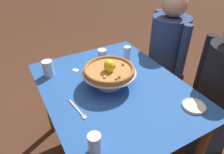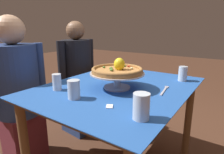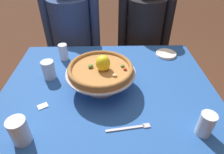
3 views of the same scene
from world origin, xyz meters
name	(u,v)px [view 1 (image 1 of 3)]	position (x,y,z in m)	size (l,w,h in m)	color
ground_plane	(114,151)	(0.00, 0.00, 0.00)	(14.00, 14.00, 0.00)	#4C2D1E
dining_table	(114,98)	(0.00, 0.00, 0.64)	(1.22, 0.97, 0.75)	brown
pizza_stand	(109,76)	(-0.04, -0.02, 0.83)	(0.38, 0.38, 0.11)	#B7B7C1
pizza	(109,69)	(-0.04, -0.02, 0.88)	(0.36, 0.36, 0.10)	#AD753D
water_glass_front_right	(95,145)	(0.42, -0.35, 0.80)	(0.07, 0.07, 0.12)	silver
water_glass_side_left	(102,56)	(-0.36, 0.08, 0.80)	(0.08, 0.08, 0.11)	silver
water_glass_front_left	(48,69)	(-0.37, -0.37, 0.80)	(0.08, 0.08, 0.13)	silver
water_glass_back_left	(127,53)	(-0.31, 0.30, 0.80)	(0.06, 0.06, 0.11)	white
side_plate	(194,106)	(0.42, 0.34, 0.76)	(0.15, 0.15, 0.02)	silver
dinner_fork	(78,110)	(0.10, -0.31, 0.75)	(0.21, 0.05, 0.01)	#B7B7C1
sugar_packet	(76,70)	(-0.34, -0.17, 0.75)	(0.05, 0.04, 0.01)	white
diner_left	(166,57)	(-0.33, 0.78, 0.62)	(0.51, 0.38, 1.26)	maroon
diner_right	(216,98)	(0.33, 0.74, 0.58)	(0.47, 0.34, 1.23)	navy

